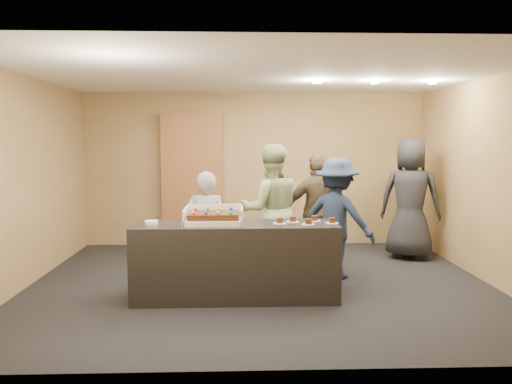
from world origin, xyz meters
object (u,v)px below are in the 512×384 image
person_server_grey (206,230)px  person_dark_suit (410,198)px  cake_box (214,219)px  person_sage_man (270,210)px  plate_stack (151,222)px  storage_cabinet (192,180)px  person_brown_extra (318,211)px  sheet_cake (214,215)px  person_navy_man (336,218)px  serving_counter (236,261)px

person_server_grey → person_dark_suit: person_dark_suit is taller
cake_box → person_dark_suit: person_dark_suit is taller
person_sage_man → plate_stack: bearing=26.2°
storage_cabinet → person_brown_extra: size_ratio=1.40×
cake_box → sheet_cake: 0.06m
person_navy_man → person_brown_extra: person_brown_extra is taller
person_server_grey → cake_box: bearing=109.8°
cake_box → person_navy_man: 1.81m
person_dark_suit → person_brown_extra: bearing=40.2°
sheet_cake → person_brown_extra: (1.46, 1.41, -0.16)m
person_navy_man → person_brown_extra: (-0.16, 0.58, 0.02)m
storage_cabinet → sheet_cake: bearing=-80.1°
serving_counter → cake_box: bearing=174.1°
person_sage_man → storage_cabinet: bearing=-66.2°
storage_cabinet → person_navy_man: bearing=-45.4°
serving_counter → sheet_cake: size_ratio=4.10×
cake_box → serving_counter: bearing=-5.7°
storage_cabinet → person_sage_man: storage_cabinet is taller
serving_counter → cake_box: (-0.26, 0.03, 0.50)m
person_sage_man → person_dark_suit: bearing=-166.8°
serving_counter → person_navy_man: bearing=31.1°
person_dark_suit → plate_stack: bearing=49.2°
storage_cabinet → person_navy_man: storage_cabinet is taller
storage_cabinet → plate_stack: storage_cabinet is taller
storage_cabinet → cake_box: (0.53, -2.98, -0.23)m
serving_counter → person_brown_extra: person_brown_extra is taller
person_brown_extra → person_dark_suit: size_ratio=0.87×
person_server_grey → person_brown_extra: (1.58, 0.93, 0.10)m
person_dark_suit → sheet_cake: bearing=54.6°
plate_stack → person_navy_man: size_ratio=0.10×
storage_cabinet → plate_stack: size_ratio=14.77×
serving_counter → person_navy_man: person_navy_man is taller
cake_box → person_navy_man: person_navy_man is taller
person_navy_man → person_dark_suit: bearing=-108.6°
cake_box → person_sage_man: (0.73, 0.99, -0.03)m
person_server_grey → person_brown_extra: bearing=-144.4°
person_sage_man → person_dark_suit: person_dark_suit is taller
sheet_cake → person_server_grey: bearing=104.0°
person_sage_man → person_navy_man: person_sage_man is taller
cake_box → sheet_cake: (-0.00, -0.03, 0.05)m
storage_cabinet → person_sage_man: bearing=-57.7°
sheet_cake → plate_stack: sheet_cake is taller
storage_cabinet → person_brown_extra: (1.98, -1.59, -0.34)m
plate_stack → person_sage_man: person_sage_man is taller
cake_box → person_server_grey: (-0.12, 0.45, -0.20)m
plate_stack → storage_cabinet: bearing=86.1°
plate_stack → person_brown_extra: (2.19, 1.41, -0.08)m
sheet_cake → person_navy_man: person_navy_man is taller
storage_cabinet → person_dark_suit: bearing=-17.0°
serving_counter → person_server_grey: 0.68m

